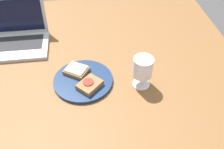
% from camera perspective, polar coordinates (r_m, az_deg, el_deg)
% --- Properties ---
extents(wooden_table, '(1.40, 1.40, 0.03)m').
position_cam_1_polar(wooden_table, '(1.11, -4.64, -0.30)').
color(wooden_table, brown).
rests_on(wooden_table, ground).
extents(plate, '(0.25, 0.25, 0.01)m').
position_cam_1_polar(plate, '(1.06, -6.59, -1.39)').
color(plate, navy).
rests_on(plate, wooden_table).
extents(sandwich_with_cheese, '(0.12, 0.12, 0.02)m').
position_cam_1_polar(sandwich_with_cheese, '(1.08, -8.13, 0.92)').
color(sandwich_with_cheese, brown).
rests_on(sandwich_with_cheese, plate).
extents(sandwich_with_tomato, '(0.12, 0.12, 0.03)m').
position_cam_1_polar(sandwich_with_tomato, '(1.02, -5.14, -2.33)').
color(sandwich_with_tomato, brown).
rests_on(sandwich_with_tomato, plate).
extents(wine_glass, '(0.08, 0.08, 0.14)m').
position_cam_1_polar(wine_glass, '(0.99, 7.04, 1.37)').
color(wine_glass, white).
rests_on(wine_glass, wooden_table).
extents(laptop, '(0.30, 0.25, 0.21)m').
position_cam_1_polar(laptop, '(1.32, -21.01, 8.01)').
color(laptop, '#ADAFB5').
rests_on(laptop, wooden_table).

